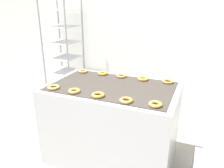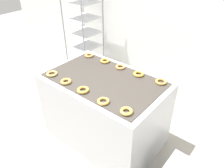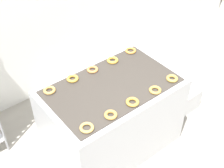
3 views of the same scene
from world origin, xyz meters
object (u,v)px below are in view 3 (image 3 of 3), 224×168
object	(u,v)px
donut_near_left	(111,115)
donut_far_left	(73,79)
donut_far_rightmost	(131,51)
fryer_machine	(112,117)
donut_far_right	(113,60)
donut_near_center	(132,102)
donut_near_right	(155,90)
donut_near_rightmost	(172,79)
donut_far_leftmost	(49,90)
donut_near_leftmost	(87,128)
glaze_bin	(180,97)
donut_far_center	(92,69)

from	to	relation	value
donut_near_left	donut_far_left	world-z (taller)	same
donut_near_left	donut_far_rightmost	bearing A→B (deg)	38.89
fryer_machine	donut_far_left	xyz separation A→B (m)	(-0.27, 0.34, 0.49)
donut_far_right	donut_near_left	bearing A→B (deg)	-129.85
donut_near_center	donut_near_right	size ratio (longest dim) A/B	1.04
donut_near_center	donut_far_right	world-z (taller)	same
donut_near_rightmost	donut_far_rightmost	world-z (taller)	donut_near_rightmost
donut_near_center	donut_far_rightmost	bearing A→B (deg)	49.93
donut_near_rightmost	donut_far_leftmost	xyz separation A→B (m)	(-1.12, 0.65, -0.00)
donut_near_rightmost	donut_far_rightmost	bearing A→B (deg)	89.84
donut_near_leftmost	fryer_machine	bearing A→B (deg)	30.57
donut_far_leftmost	fryer_machine	bearing A→B (deg)	-30.38
glaze_bin	donut_near_center	size ratio (longest dim) A/B	3.01
donut_far_center	donut_far_right	world-z (taller)	donut_far_right
donut_far_right	donut_far_rightmost	size ratio (longest dim) A/B	1.01
donut_far_leftmost	glaze_bin	bearing A→B (deg)	-13.01
donut_near_right	donut_far_rightmost	distance (m)	0.74
donut_near_left	donut_far_center	size ratio (longest dim) A/B	0.99
donut_near_right	donut_far_left	bearing A→B (deg)	129.38
donut_near_right	donut_near_rightmost	bearing A→B (deg)	3.98
donut_far_left	donut_far_rightmost	distance (m)	0.83
donut_near_rightmost	donut_far_rightmost	distance (m)	0.67
fryer_machine	donut_far_left	distance (m)	0.65
donut_near_rightmost	donut_far_right	xyz separation A→B (m)	(-0.29, 0.66, -0.00)
glaze_bin	donut_far_right	distance (m)	1.26
donut_far_left	donut_far_right	bearing A→B (deg)	-0.87
donut_near_left	donut_near_center	size ratio (longest dim) A/B	0.95
donut_near_leftmost	donut_near_rightmost	size ratio (longest dim) A/B	1.06
donut_near_rightmost	donut_far_rightmost	xyz separation A→B (m)	(0.00, 0.67, -0.00)
fryer_machine	donut_far_right	size ratio (longest dim) A/B	11.09
donut_far_left	donut_far_rightmost	size ratio (longest dim) A/B	0.99
donut_near_left	donut_far_center	distance (m)	0.72
donut_near_right	donut_far_leftmost	world-z (taller)	same
donut_near_rightmost	donut_far_leftmost	bearing A→B (deg)	149.69
donut_far_left	donut_far_rightmost	bearing A→B (deg)	0.72
donut_near_rightmost	donut_far_leftmost	size ratio (longest dim) A/B	0.98
donut_far_right	donut_far_rightmost	xyz separation A→B (m)	(0.29, 0.02, -0.00)
donut_near_center	donut_far_left	bearing A→B (deg)	111.24
fryer_machine	glaze_bin	world-z (taller)	fryer_machine
donut_near_center	donut_near_left	bearing A→B (deg)	-179.54
donut_near_left	donut_far_leftmost	size ratio (longest dim) A/B	0.99
donut_near_rightmost	donut_far_left	xyz separation A→B (m)	(-0.83, 0.66, 0.00)
donut_near_leftmost	donut_far_center	xyz separation A→B (m)	(0.54, 0.66, 0.00)
donut_far_leftmost	donut_far_left	distance (m)	0.29
fryer_machine	donut_near_leftmost	size ratio (longest dim) A/B	11.04
donut_near_left	donut_near_center	bearing A→B (deg)	0.46
donut_far_left	glaze_bin	bearing A→B (deg)	-15.86
glaze_bin	donut_far_center	bearing A→B (deg)	160.94
fryer_machine	donut_far_left	size ratio (longest dim) A/B	11.39
donut_near_leftmost	donut_near_center	bearing A→B (deg)	-0.85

